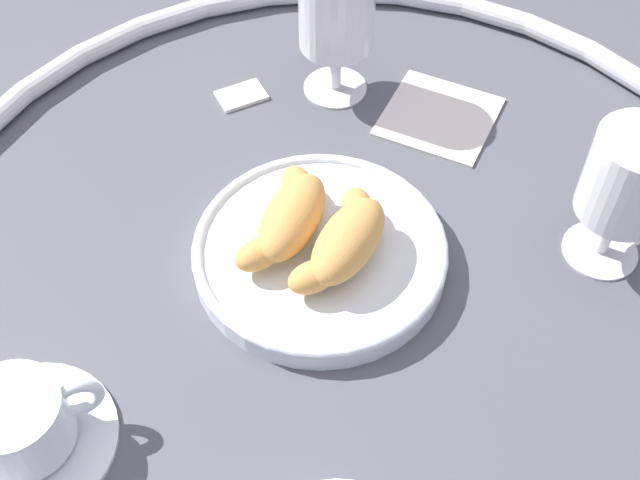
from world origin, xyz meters
name	(u,v)px	position (x,y,z in m)	size (l,w,h in m)	color
ground_plane	(344,264)	(0.00, 0.00, 0.00)	(2.20, 2.20, 0.00)	#4C4F56
table_chrome_rim	(344,255)	(0.00, 0.00, 0.01)	(0.82, 0.82, 0.02)	silver
pastry_plate	(320,252)	(-0.01, 0.02, 0.01)	(0.23, 0.23, 0.02)	silver
croissant_large	(345,241)	(-0.01, 0.00, 0.04)	(0.14, 0.07, 0.04)	#D6994C
croissant_small	(289,217)	(-0.01, 0.05, 0.04)	(0.13, 0.08, 0.04)	#D6994C
coffee_cup_near	(23,426)	(-0.28, 0.11, 0.03)	(0.14, 0.14, 0.06)	silver
juice_glass_left	(337,17)	(0.20, 0.13, 0.09)	(0.08, 0.08, 0.14)	white
juice_glass_right	(630,180)	(0.14, -0.19, 0.09)	(0.08, 0.08, 0.14)	white
sugar_packet	(241,94)	(0.13, 0.21, 0.00)	(0.05, 0.03, 0.01)	white
folded_napkin	(439,115)	(0.22, 0.02, 0.00)	(0.11, 0.11, 0.01)	silver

